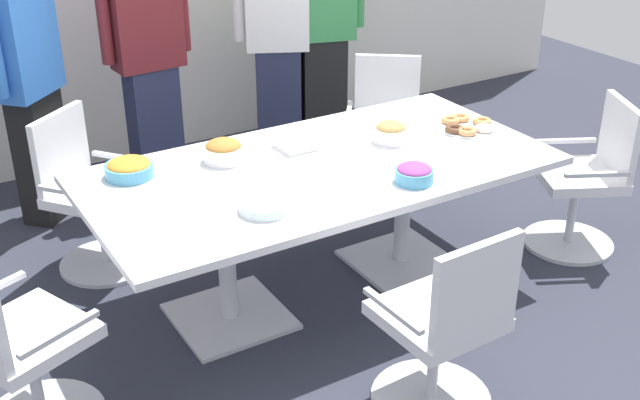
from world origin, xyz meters
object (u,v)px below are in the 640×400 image
office_chair_2 (17,354)px  person_standing_3 (323,25)px  snack_bowl_candy_mix (414,173)px  napkin_pile (296,141)px  conference_table (320,187)px  person_standing_1 (148,53)px  office_chair_4 (586,184)px  person_standing_2 (277,37)px  snack_bowl_pretzels (224,151)px  office_chair_0 (385,134)px  person_standing_0 (29,81)px  office_chair_3 (445,333)px  snack_bowl_chips_orange (129,168)px  plate_stack (265,206)px  office_chair_1 (91,201)px  donut_platter (466,126)px  snack_bowl_cookies (391,132)px

office_chair_2 → person_standing_3: (2.65, 1.94, 0.59)m
snack_bowl_candy_mix → napkin_pile: bearing=112.6°
conference_table → person_standing_1: (-0.29, 1.65, 0.35)m
person_standing_1 → napkin_pile: bearing=98.1°
office_chair_4 → person_standing_3: size_ratio=0.48×
person_standing_2 → snack_bowl_pretzels: bearing=78.1°
person_standing_2 → person_standing_1: bearing=29.8°
office_chair_0 → snack_bowl_pretzels: bearing=58.4°
office_chair_4 → person_standing_0: person_standing_0 is taller
office_chair_3 → snack_bowl_chips_orange: 1.74m
office_chair_3 → napkin_pile: bearing=85.5°
office_chair_4 → person_standing_1: bearing=69.8°
plate_stack → office_chair_2: bearing=-179.7°
napkin_pile → office_chair_0: bearing=30.5°
office_chair_1 → napkin_pile: size_ratio=4.82×
person_standing_3 → person_standing_0: bearing=15.4°
office_chair_3 → person_standing_1: bearing=93.0°
office_chair_0 → office_chair_3: 2.26m
office_chair_1 → napkin_pile: bearing=107.8°
office_chair_1 → office_chair_2: size_ratio=1.00×
office_chair_2 → office_chair_3: same height
snack_bowl_pretzels → donut_platter: size_ratio=0.65×
person_standing_2 → snack_bowl_cookies: (-0.20, -1.66, -0.12)m
office_chair_0 → snack_bowl_pretzels: 1.60m
office_chair_1 → office_chair_4: 2.87m
plate_stack → office_chair_3: bearing=-61.7°
napkin_pile → office_chair_1: bearing=146.2°
person_standing_1 → snack_bowl_candy_mix: size_ratio=9.60×
person_standing_0 → person_standing_2: (1.74, 0.07, 0.01)m
office_chair_3 → person_standing_2: bearing=73.3°
snack_bowl_cookies → conference_table: bearing=-172.2°
plate_stack → conference_table: bearing=32.6°
snack_bowl_candy_mix → office_chair_1: bearing=133.4°
snack_bowl_cookies → donut_platter: 0.49m
snack_bowl_cookies → snack_bowl_pretzels: 0.92m
snack_bowl_cookies → snack_bowl_pretzels: size_ratio=0.88×
conference_table → napkin_pile: (0.01, 0.26, 0.16)m
person_standing_0 → person_standing_1: 0.76m
person_standing_2 → conference_table: bearing=93.7°
office_chair_1 → snack_bowl_pretzels: bearing=94.3°
person_standing_3 → person_standing_1: bearing=15.0°
person_standing_2 → plate_stack: bearing=85.6°
conference_table → snack_bowl_pretzels: size_ratio=11.40×
person_standing_3 → plate_stack: bearing=68.5°
plate_stack → napkin_pile: bearing=49.3°
person_standing_0 → napkin_pile: 1.75m
office_chair_2 → snack_bowl_cookies: size_ratio=4.93×
office_chair_0 → office_chair_3: (-1.09, -1.98, 0.00)m
person_standing_0 → donut_platter: 2.62m
office_chair_1 → napkin_pile: (0.97, -0.65, 0.38)m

